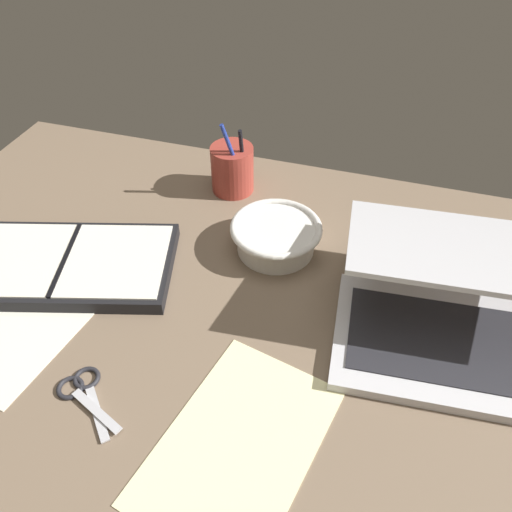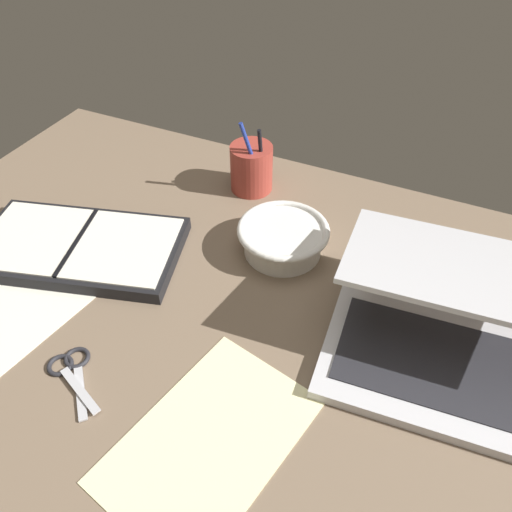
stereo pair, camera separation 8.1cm
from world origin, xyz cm
name	(u,v)px [view 2 (the right image)]	position (x,y,z in cm)	size (l,w,h in cm)	color
desk_top	(225,334)	(0.00, 0.00, 1.00)	(140.00, 100.00, 2.00)	#75604C
laptop	(454,334)	(32.35, 9.62, 7.10)	(37.63, 33.75, 15.20)	silver
bowl	(283,238)	(1.10, 20.90, 5.18)	(16.65, 16.65, 5.67)	silver
pen_cup	(252,168)	(-12.50, 36.53, 7.04)	(8.80, 8.80, 16.77)	#9E382D
planner	(79,247)	(-32.48, 4.87, 3.38)	(40.84, 29.45, 2.94)	black
scissors	(71,368)	(-17.07, -16.00, 2.34)	(12.12, 10.11, 0.80)	#B7B7BC
paper_sheet_front	(210,440)	(6.54, -17.07, 2.08)	(18.56, 28.14, 0.16)	#F4EFB2
paper_sheet_beside_planner	(28,304)	(-32.07, -9.00, 2.08)	(16.32, 24.05, 0.16)	silver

